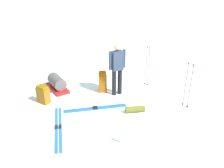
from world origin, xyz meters
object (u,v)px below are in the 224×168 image
at_px(ski_pair_far, 95,108).
at_px(ski_poles_planted_near, 188,84).
at_px(backpack_bright, 43,95).
at_px(backpack_large_dark, 103,82).
at_px(skier_standing, 117,67).
at_px(ski_pair_near, 58,127).
at_px(gear_sled, 57,83).
at_px(thermos_bottle, 121,138).
at_px(sleeping_mat_rolled, 135,109).
at_px(ski_poles_planted_far, 147,65).

relative_size(ski_pair_far, ski_poles_planted_near, 1.34).
height_order(ski_pair_far, backpack_bright, backpack_bright).
bearing_deg(ski_poles_planted_near, backpack_large_dark, 49.50).
bearing_deg(backpack_large_dark, ski_poles_planted_near, -130.50).
xyz_separation_m(skier_standing, backpack_bright, (0.13, 2.29, -0.68)).
relative_size(ski_pair_near, ski_pair_far, 1.06).
relative_size(backpack_bright, gear_sled, 0.50).
xyz_separation_m(ski_pair_near, backpack_large_dark, (1.65, -1.64, 0.32)).
relative_size(ski_pair_near, thermos_bottle, 7.50).
bearing_deg(ski_poles_planted_near, ski_pair_far, 74.51).
bearing_deg(ski_poles_planted_near, backpack_bright, 69.05).
relative_size(gear_sled, sleeping_mat_rolled, 2.04).
distance_m(backpack_bright, thermos_bottle, 2.92).
relative_size(sleeping_mat_rolled, thermos_bottle, 2.12).
bearing_deg(sleeping_mat_rolled, ski_pair_far, 63.15).
height_order(backpack_large_dark, ski_poles_planted_far, ski_poles_planted_far).
relative_size(ski_poles_planted_near, sleeping_mat_rolled, 2.49).
xyz_separation_m(ski_pair_far, gear_sled, (1.60, 0.91, 0.21)).
distance_m(skier_standing, backpack_large_dark, 0.81).
relative_size(ski_pair_near, ski_poles_planted_far, 1.39).
distance_m(backpack_bright, gear_sled, 0.94).
bearing_deg(ski_poles_planted_far, backpack_bright, 92.58).
relative_size(backpack_large_dark, gear_sled, 0.60).
height_order(backpack_large_dark, gear_sled, backpack_large_dark).
height_order(ski_poles_planted_far, thermos_bottle, ski_poles_planted_far).
bearing_deg(backpack_large_dark, gear_sled, 68.05).
height_order(backpack_bright, gear_sled, backpack_bright).
bearing_deg(backpack_large_dark, backpack_bright, 96.58).
height_order(backpack_large_dark, ski_poles_planted_near, ski_poles_planted_near).
height_order(ski_pair_near, ski_poles_planted_far, ski_poles_planted_far).
xyz_separation_m(skier_standing, gear_sled, (0.92, 1.80, -0.73)).
bearing_deg(ski_pair_near, ski_pair_far, -61.02).
distance_m(ski_pair_near, ski_poles_planted_near, 3.74).
relative_size(skier_standing, ski_pair_far, 0.92).
height_order(ski_poles_planted_far, sleeping_mat_rolled, ski_poles_planted_far).
distance_m(ski_pair_near, gear_sled, 2.24).
xyz_separation_m(backpack_large_dark, thermos_bottle, (-2.66, 0.31, -0.20)).
height_order(ski_pair_near, sleeping_mat_rolled, sleeping_mat_rolled).
height_order(ski_poles_planted_near, gear_sled, ski_poles_planted_near).
height_order(backpack_large_dark, thermos_bottle, backpack_large_dark).
distance_m(ski_poles_planted_far, gear_sled, 3.09).
bearing_deg(gear_sled, ski_poles_planted_near, -123.73).
bearing_deg(thermos_bottle, sleeping_mat_rolled, -36.59).
height_order(skier_standing, backpack_large_dark, skier_standing).
bearing_deg(ski_pair_far, thermos_bottle, -173.09).
xyz_separation_m(ski_pair_near, sleeping_mat_rolled, (0.10, -2.15, 0.08)).
height_order(ski_pair_near, backpack_bright, backpack_bright).
height_order(backpack_large_dark, sleeping_mat_rolled, backpack_large_dark).
distance_m(ski_pair_far, backpack_bright, 1.64).
distance_m(skier_standing, ski_poles_planted_far, 1.22).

